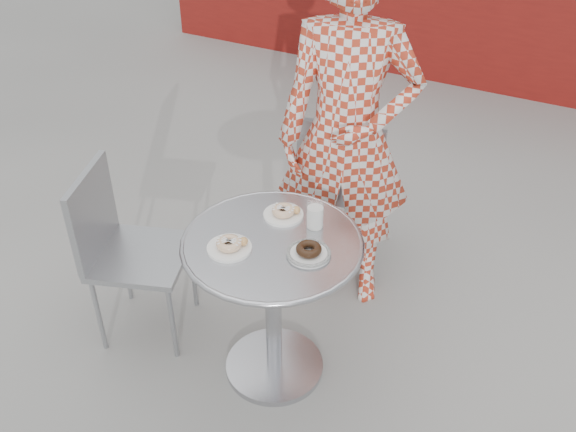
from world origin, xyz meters
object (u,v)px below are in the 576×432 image
at_px(chair_left, 144,284).
at_px(milk_cup, 315,216).
at_px(plate_far, 284,212).
at_px(chair_far, 345,212).
at_px(seated_person, 347,138).
at_px(bistro_table, 273,276).
at_px(plate_checker, 309,252).
at_px(plate_near, 230,245).

relative_size(chair_left, milk_cup, 7.64).
bearing_deg(milk_cup, plate_far, 176.50).
height_order(chair_far, plate_far, chair_far).
relative_size(plate_far, milk_cup, 1.48).
height_order(seated_person, milk_cup, seated_person).
xyz_separation_m(bistro_table, plate_far, (-0.04, 0.18, 0.20)).
xyz_separation_m(chair_far, chair_left, (-0.63, -1.00, -0.01)).
bearing_deg(plate_far, chair_far, 91.93).
height_order(bistro_table, seated_person, seated_person).
height_order(chair_left, plate_checker, chair_left).
relative_size(chair_left, plate_far, 5.15).
distance_m(bistro_table, plate_far, 0.27).
distance_m(bistro_table, seated_person, 0.76).
bearing_deg(chair_left, bistro_table, -105.54).
xyz_separation_m(chair_left, plate_near, (0.57, -0.08, 0.50)).
relative_size(bistro_table, chair_far, 0.82).
xyz_separation_m(chair_far, milk_cup, (0.18, -0.79, 0.53)).
distance_m(seated_person, milk_cup, 0.53).
bearing_deg(bistro_table, chair_left, -176.59).
relative_size(plate_far, plate_near, 0.96).
xyz_separation_m(plate_far, milk_cup, (0.15, -0.01, 0.04)).
xyz_separation_m(chair_far, plate_checker, (0.23, -0.97, 0.49)).
xyz_separation_m(chair_left, seated_person, (0.72, 0.73, 0.63)).
bearing_deg(plate_checker, plate_far, 137.79).
xyz_separation_m(chair_left, plate_far, (0.66, 0.22, 0.50)).
distance_m(plate_far, plate_checker, 0.28).
distance_m(chair_left, plate_near, 0.77).
xyz_separation_m(chair_far, plate_far, (0.03, -0.78, 0.49)).
height_order(plate_checker, milk_cup, milk_cup).
distance_m(chair_left, plate_checker, 1.00).
height_order(bistro_table, plate_checker, plate_checker).
xyz_separation_m(bistro_table, chair_far, (-0.07, 0.95, -0.29)).
xyz_separation_m(bistro_table, seated_person, (0.03, 0.69, 0.33)).
height_order(chair_far, chair_left, chair_far).
relative_size(seated_person, plate_far, 10.56).
height_order(plate_far, plate_checker, same).
bearing_deg(plate_far, plate_near, -105.64).
distance_m(seated_person, plate_far, 0.53).
relative_size(seated_person, plate_near, 10.10).
bearing_deg(plate_near, plate_far, 74.36).
bearing_deg(chair_left, plate_far, -90.46).
bearing_deg(bistro_table, plate_near, -135.19).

